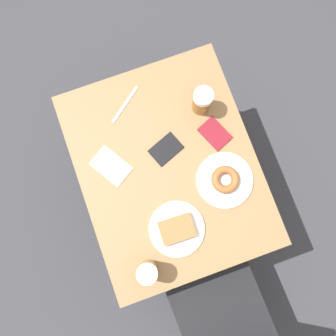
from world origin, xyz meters
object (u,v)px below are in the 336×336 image
object	(u,v)px
beer_mug_left	(148,272)
beer_mug_center	(202,101)
napkin_folded	(111,166)
plate_with_donut	(225,180)
fork	(125,104)
passport_near_edge	(215,134)
plate_with_cake	(177,229)
passport_far_edge	(166,149)

from	to	relation	value
beer_mug_left	beer_mug_center	world-z (taller)	same
napkin_folded	beer_mug_center	bearing A→B (deg)	-165.43
plate_with_donut	fork	bearing A→B (deg)	-57.75
fork	passport_near_edge	bearing A→B (deg)	141.68
beer_mug_left	beer_mug_center	size ratio (longest dim) A/B	1.00
plate_with_cake	napkin_folded	size ratio (longest dim) A/B	1.22
plate_with_donut	passport_far_edge	bearing A→B (deg)	-48.07
plate_with_cake	beer_mug_center	bearing A→B (deg)	-121.12
beer_mug_left	fork	distance (m)	0.69
plate_with_cake	napkin_folded	distance (m)	0.37
plate_with_cake	beer_mug_left	size ratio (longest dim) A/B	1.52
plate_with_donut	napkin_folded	bearing A→B (deg)	-26.96
fork	plate_with_donut	bearing A→B (deg)	122.25
plate_with_cake	napkin_folded	xyz separation A→B (m)	(0.17, -0.33, -0.01)
plate_with_cake	napkin_folded	bearing A→B (deg)	-63.20
plate_with_cake	plate_with_donut	bearing A→B (deg)	-154.67
plate_with_donut	plate_with_cake	bearing A→B (deg)	25.33
plate_with_donut	beer_mug_left	distance (m)	0.47
plate_with_donut	beer_mug_center	xyz separation A→B (m)	(-0.02, -0.33, 0.06)
fork	passport_far_edge	xyz separation A→B (m)	(-0.10, 0.24, 0.00)
beer_mug_center	passport_far_edge	size ratio (longest dim) A/B	0.98
beer_mug_center	passport_near_edge	xyz separation A→B (m)	(-0.01, 0.13, -0.07)
beer_mug_center	napkin_folded	size ratio (longest dim) A/B	0.80
beer_mug_center	passport_far_edge	xyz separation A→B (m)	(0.20, 0.12, -0.07)
passport_near_edge	passport_far_edge	size ratio (longest dim) A/B	1.01
napkin_folded	passport_near_edge	size ratio (longest dim) A/B	1.22
passport_near_edge	passport_far_edge	world-z (taller)	same
beer_mug_left	plate_with_cake	bearing A→B (deg)	-144.70
plate_with_donut	passport_far_edge	distance (m)	0.27
passport_near_edge	beer_mug_left	bearing A→B (deg)	44.03
beer_mug_center	passport_far_edge	world-z (taller)	beer_mug_center
fork	passport_far_edge	size ratio (longest dim) A/B	1.03
beer_mug_left	napkin_folded	xyz separation A→B (m)	(0.01, -0.44, -0.07)
plate_with_cake	passport_near_edge	size ratio (longest dim) A/B	1.49
napkin_folded	fork	bearing A→B (deg)	-121.24
plate_with_cake	beer_mug_center	distance (m)	0.52
plate_with_donut	napkin_folded	world-z (taller)	plate_with_donut
beer_mug_center	passport_near_edge	bearing A→B (deg)	96.52
napkin_folded	passport_near_edge	xyz separation A→B (m)	(-0.45, 0.02, 0.00)
beer_mug_left	passport_far_edge	world-z (taller)	beer_mug_left
beer_mug_center	passport_near_edge	world-z (taller)	beer_mug_center
beer_mug_center	napkin_folded	bearing A→B (deg)	14.57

